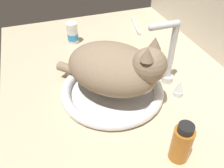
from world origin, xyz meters
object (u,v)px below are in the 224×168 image
Objects in this scene: cat at (117,68)px; amber_bottle at (182,143)px; faucet at (168,60)px; pill_bottle at (73,34)px; toothbrush at (136,26)px; sink_basin at (112,90)px.

cat reaches higher than amber_bottle.
faucet is 1.94× the size of amber_bottle.
faucet is 43.97cm from pill_bottle.
pill_bottle is 0.51× the size of toothbrush.
pill_bottle is (-36.49, -4.97, 2.75)cm from sink_basin.
cat is at bearing -165.92° from amber_bottle.
amber_bottle is at bearing 14.08° from cat.
pill_bottle is at bearing -170.63° from cat.
toothbrush is (-4.76, 31.11, -3.57)cm from pill_bottle.
pill_bottle is (-36.49, -24.09, -4.61)cm from faucet.
faucet reaches higher than toothbrush.
amber_bottle is (26.28, 6.59, -5.21)cm from cat.
cat is (1.26, 1.26, 9.20)cm from sink_basin.
pill_bottle is 0.78× the size of amber_bottle.
toothbrush is (-41.25, 26.14, -0.82)cm from sink_basin.
pill_bottle is at bearing -168.68° from amber_bottle.
cat is 1.93× the size of toothbrush.
sink_basin is 28.92cm from amber_bottle.
sink_basin is at bearing -164.09° from amber_bottle.
cat is (1.26, -17.87, 1.84)cm from faucet.
cat is 38.80cm from pill_bottle.
pill_bottle is at bearing -81.30° from toothbrush.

